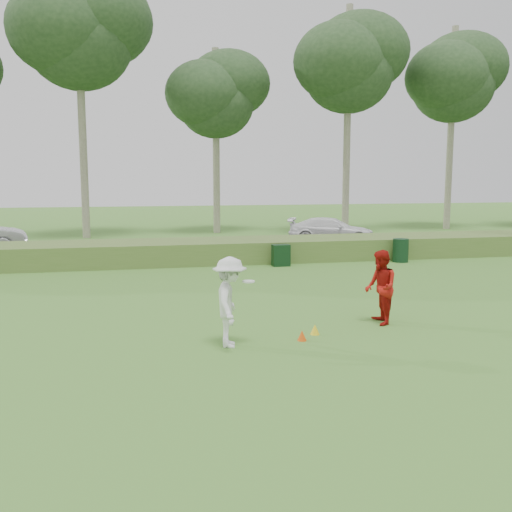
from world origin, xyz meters
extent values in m
plane|color=#3A7426|center=(0.00, 0.00, 0.00)|extent=(120.00, 120.00, 0.00)
cube|color=#496B2A|center=(0.00, 12.00, 0.45)|extent=(80.00, 3.00, 0.90)
cube|color=#2D2D2D|center=(0.00, 17.00, 0.03)|extent=(80.00, 6.00, 0.06)
cylinder|color=gray|center=(-6.00, 23.00, 7.75)|extent=(0.44, 0.44, 15.50)
ellipsoid|color=#244020|center=(-6.00, 23.00, 11.62)|extent=(7.80, 7.80, 6.60)
cylinder|color=gray|center=(2.00, 24.50, 5.75)|extent=(0.44, 0.44, 11.50)
ellipsoid|color=#244020|center=(2.00, 24.50, 8.62)|extent=(6.24, 6.24, 5.28)
cylinder|color=gray|center=(10.00, 22.50, 7.00)|extent=(0.44, 0.44, 14.00)
ellipsoid|color=#244020|center=(10.00, 22.50, 10.50)|extent=(7.28, 7.28, 6.16)
cylinder|color=gray|center=(18.00, 23.80, 6.75)|extent=(0.44, 0.44, 13.50)
ellipsoid|color=#244020|center=(18.00, 23.80, 10.12)|extent=(7.02, 7.02, 5.94)
imported|color=white|center=(-1.53, -0.32, 0.95)|extent=(0.93, 1.35, 1.91)
cylinder|color=white|center=(-1.13, -0.32, 1.38)|extent=(0.27, 0.27, 0.03)
imported|color=#A7130E|center=(2.36, 0.72, 0.91)|extent=(0.81, 0.97, 1.81)
cone|color=#D84B0B|center=(0.08, -0.25, 0.11)|extent=(0.21, 0.21, 0.23)
cone|color=yellow|center=(0.51, 0.15, 0.12)|extent=(0.22, 0.22, 0.24)
cube|color=black|center=(2.39, 10.08, 0.43)|extent=(0.70, 0.45, 0.87)
cylinder|color=black|center=(7.61, 10.06, 0.49)|extent=(0.82, 0.82, 0.98)
imported|color=white|center=(7.06, 17.01, 0.73)|extent=(4.98, 3.49, 1.34)
camera|label=1|loc=(-3.54, -11.84, 3.55)|focal=40.00mm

